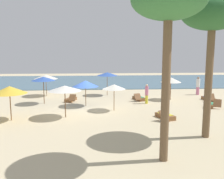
# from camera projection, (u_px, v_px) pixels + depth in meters

# --- Properties ---
(ground_plane) EXTENTS (60.00, 60.00, 0.00)m
(ground_plane) POSITION_uv_depth(u_px,v_px,m) (89.00, 108.00, 19.48)
(ground_plane) COLOR beige
(ocean_water) EXTENTS (48.00, 16.00, 0.06)m
(ocean_water) POSITION_uv_depth(u_px,v_px,m) (92.00, 81.00, 36.24)
(ocean_water) COLOR #476B7F
(ocean_water) RESTS_ON ground_plane
(umbrella_0) EXTENTS (1.85, 1.85, 2.05)m
(umbrella_0) POSITION_uv_depth(u_px,v_px,m) (171.00, 80.00, 22.39)
(umbrella_0) COLOR brown
(umbrella_0) RESTS_ON ground_plane
(umbrella_1) EXTENTS (2.16, 2.16, 2.22)m
(umbrella_1) POSITION_uv_depth(u_px,v_px,m) (10.00, 90.00, 15.66)
(umbrella_1) COLOR brown
(umbrella_1) RESTS_ON ground_plane
(umbrella_2) EXTENTS (2.19, 2.19, 2.15)m
(umbrella_2) POSITION_uv_depth(u_px,v_px,m) (65.00, 88.00, 16.40)
(umbrella_2) COLOR brown
(umbrella_2) RESTS_ON ground_plane
(umbrella_3) EXTENTS (1.72, 1.72, 1.97)m
(umbrella_3) POSITION_uv_depth(u_px,v_px,m) (114.00, 87.00, 18.36)
(umbrella_3) COLOR olive
(umbrella_3) RESTS_ON ground_plane
(umbrella_4) EXTENTS (1.96, 1.96, 2.29)m
(umbrella_4) POSITION_uv_depth(u_px,v_px,m) (43.00, 79.00, 20.69)
(umbrella_4) COLOR brown
(umbrella_4) RESTS_ON ground_plane
(umbrella_5) EXTENTS (2.06, 2.06, 2.31)m
(umbrella_5) POSITION_uv_depth(u_px,v_px,m) (107.00, 74.00, 24.65)
(umbrella_5) COLOR brown
(umbrella_5) RESTS_ON ground_plane
(umbrella_6) EXTENTS (2.09, 2.09, 2.07)m
(umbrella_6) POSITION_uv_depth(u_px,v_px,m) (85.00, 84.00, 19.88)
(umbrella_6) COLOR brown
(umbrella_6) RESTS_ON ground_plane
(umbrella_7) EXTENTS (2.29, 2.29, 2.11)m
(umbrella_7) POSITION_uv_depth(u_px,v_px,m) (46.00, 77.00, 24.33)
(umbrella_7) COLOR brown
(umbrella_7) RESTS_ON ground_plane
(lounger_0) EXTENTS (1.17, 1.79, 0.68)m
(lounger_0) POSITION_uv_depth(u_px,v_px,m) (165.00, 116.00, 16.35)
(lounger_0) COLOR brown
(lounger_0) RESTS_ON ground_plane
(lounger_1) EXTENTS (1.05, 1.77, 0.71)m
(lounger_1) POSITION_uv_depth(u_px,v_px,m) (71.00, 99.00, 21.99)
(lounger_1) COLOR brown
(lounger_1) RESTS_ON ground_plane
(lounger_2) EXTENTS (0.73, 1.70, 0.73)m
(lounger_2) POSITION_uv_depth(u_px,v_px,m) (209.00, 99.00, 22.28)
(lounger_2) COLOR brown
(lounger_2) RESTS_ON ground_plane
(lounger_3) EXTENTS (1.08, 1.79, 0.69)m
(lounger_3) POSITION_uv_depth(u_px,v_px,m) (139.00, 98.00, 22.49)
(lounger_3) COLOR brown
(lounger_3) RESTS_ON ground_plane
(lounger_5) EXTENTS (1.30, 1.74, 0.72)m
(lounger_5) POSITION_uv_depth(u_px,v_px,m) (210.00, 105.00, 19.70)
(lounger_5) COLOR brown
(lounger_5) RESTS_ON ground_plane
(person_0) EXTENTS (0.28, 0.28, 1.65)m
(person_0) POSITION_uv_depth(u_px,v_px,m) (147.00, 94.00, 20.93)
(person_0) COLOR yellow
(person_0) RESTS_ON ground_plane
(person_1) EXTENTS (0.48, 0.48, 1.82)m
(person_1) POSITION_uv_depth(u_px,v_px,m) (198.00, 86.00, 25.18)
(person_1) COLOR #D17299
(person_1) RESTS_ON ground_plane
(palm_0) EXTENTS (2.84, 2.84, 7.09)m
(palm_0) POSITION_uv_depth(u_px,v_px,m) (169.00, 4.00, 9.21)
(palm_0) COLOR brown
(palm_0) RESTS_ON ground_plane
(palm_1) EXTENTS (3.02, 3.02, 7.04)m
(palm_1) POSITION_uv_depth(u_px,v_px,m) (213.00, 16.00, 11.98)
(palm_1) COLOR brown
(palm_1) RESTS_ON ground_plane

